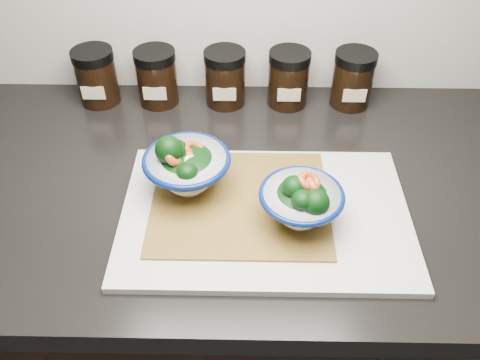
{
  "coord_description": "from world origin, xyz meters",
  "views": [
    {
      "loc": [
        0.03,
        0.81,
        1.48
      ],
      "look_at": [
        0.02,
        1.39,
        0.96
      ],
      "focal_mm": 38.0,
      "sensor_mm": 36.0,
      "label": 1
    }
  ],
  "objects_px": {
    "spice_jar_d": "(288,78)",
    "spice_jar_e": "(353,79)",
    "cutting_board": "(265,214)",
    "spice_jar_b": "(157,77)",
    "spice_jar_a": "(96,76)",
    "bowl_left": "(186,167)",
    "spice_jar_c": "(225,78)",
    "bowl_right": "(302,202)"
  },
  "relations": [
    {
      "from": "spice_jar_c",
      "to": "bowl_right",
      "type": "bearing_deg",
      "value": -69.94
    },
    {
      "from": "spice_jar_a",
      "to": "spice_jar_c",
      "type": "relative_size",
      "value": 1.0
    },
    {
      "from": "spice_jar_a",
      "to": "spice_jar_d",
      "type": "xyz_separation_m",
      "value": [
        0.38,
        0.0,
        0.0
      ]
    },
    {
      "from": "bowl_left",
      "to": "spice_jar_c",
      "type": "relative_size",
      "value": 1.24
    },
    {
      "from": "bowl_left",
      "to": "spice_jar_d",
      "type": "bearing_deg",
      "value": 57.33
    },
    {
      "from": "spice_jar_c",
      "to": "cutting_board",
      "type": "bearing_deg",
      "value": -76.93
    },
    {
      "from": "spice_jar_b",
      "to": "bowl_left",
      "type": "bearing_deg",
      "value": -72.9
    },
    {
      "from": "spice_jar_b",
      "to": "spice_jar_d",
      "type": "relative_size",
      "value": 1.0
    },
    {
      "from": "spice_jar_e",
      "to": "bowl_left",
      "type": "bearing_deg",
      "value": -137.77
    },
    {
      "from": "spice_jar_d",
      "to": "cutting_board",
      "type": "bearing_deg",
      "value": -98.77
    },
    {
      "from": "cutting_board",
      "to": "spice_jar_b",
      "type": "relative_size",
      "value": 3.98
    },
    {
      "from": "spice_jar_b",
      "to": "spice_jar_e",
      "type": "relative_size",
      "value": 1.0
    },
    {
      "from": "spice_jar_e",
      "to": "spice_jar_c",
      "type": "bearing_deg",
      "value": 180.0
    },
    {
      "from": "cutting_board",
      "to": "spice_jar_b",
      "type": "xyz_separation_m",
      "value": [
        -0.21,
        0.32,
        0.05
      ]
    },
    {
      "from": "cutting_board",
      "to": "spice_jar_e",
      "type": "relative_size",
      "value": 3.98
    },
    {
      "from": "spice_jar_d",
      "to": "spice_jar_e",
      "type": "distance_m",
      "value": 0.13
    },
    {
      "from": "cutting_board",
      "to": "spice_jar_b",
      "type": "height_order",
      "value": "spice_jar_b"
    },
    {
      "from": "bowl_left",
      "to": "spice_jar_d",
      "type": "xyz_separation_m",
      "value": [
        0.18,
        0.28,
        -0.0
      ]
    },
    {
      "from": "spice_jar_a",
      "to": "cutting_board",
      "type": "bearing_deg",
      "value": -44.36
    },
    {
      "from": "cutting_board",
      "to": "spice_jar_b",
      "type": "bearing_deg",
      "value": 123.07
    },
    {
      "from": "bowl_right",
      "to": "spice_jar_a",
      "type": "height_order",
      "value": "spice_jar_a"
    },
    {
      "from": "cutting_board",
      "to": "bowl_left",
      "type": "xyz_separation_m",
      "value": [
        -0.13,
        0.05,
        0.05
      ]
    },
    {
      "from": "spice_jar_e",
      "to": "spice_jar_b",
      "type": "bearing_deg",
      "value": 180.0
    },
    {
      "from": "cutting_board",
      "to": "spice_jar_c",
      "type": "bearing_deg",
      "value": 103.07
    },
    {
      "from": "spice_jar_c",
      "to": "spice_jar_d",
      "type": "relative_size",
      "value": 1.0
    },
    {
      "from": "bowl_left",
      "to": "spice_jar_a",
      "type": "xyz_separation_m",
      "value": [
        -0.21,
        0.28,
        -0.0
      ]
    },
    {
      "from": "spice_jar_d",
      "to": "spice_jar_e",
      "type": "xyz_separation_m",
      "value": [
        0.13,
        0.0,
        0.0
      ]
    },
    {
      "from": "spice_jar_b",
      "to": "spice_jar_d",
      "type": "distance_m",
      "value": 0.26
    },
    {
      "from": "spice_jar_a",
      "to": "spice_jar_d",
      "type": "relative_size",
      "value": 1.0
    },
    {
      "from": "spice_jar_c",
      "to": "spice_jar_e",
      "type": "xyz_separation_m",
      "value": [
        0.25,
        0.0,
        0.0
      ]
    },
    {
      "from": "spice_jar_a",
      "to": "spice_jar_e",
      "type": "bearing_deg",
      "value": 0.0
    },
    {
      "from": "bowl_left",
      "to": "cutting_board",
      "type": "bearing_deg",
      "value": -21.15
    },
    {
      "from": "bowl_right",
      "to": "spice_jar_e",
      "type": "height_order",
      "value": "spice_jar_e"
    },
    {
      "from": "cutting_board",
      "to": "spice_jar_e",
      "type": "distance_m",
      "value": 0.37
    },
    {
      "from": "cutting_board",
      "to": "spice_jar_d",
      "type": "relative_size",
      "value": 3.98
    },
    {
      "from": "bowl_left",
      "to": "spice_jar_b",
      "type": "xyz_separation_m",
      "value": [
        -0.08,
        0.28,
        -0.0
      ]
    },
    {
      "from": "cutting_board",
      "to": "bowl_left",
      "type": "height_order",
      "value": "bowl_left"
    },
    {
      "from": "bowl_left",
      "to": "spice_jar_a",
      "type": "height_order",
      "value": "bowl_left"
    },
    {
      "from": "spice_jar_e",
      "to": "cutting_board",
      "type": "bearing_deg",
      "value": -118.61
    },
    {
      "from": "spice_jar_c",
      "to": "spice_jar_e",
      "type": "height_order",
      "value": "same"
    },
    {
      "from": "spice_jar_b",
      "to": "spice_jar_e",
      "type": "xyz_separation_m",
      "value": [
        0.39,
        0.0,
        0.0
      ]
    },
    {
      "from": "spice_jar_a",
      "to": "spice_jar_b",
      "type": "bearing_deg",
      "value": 0.0
    }
  ]
}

